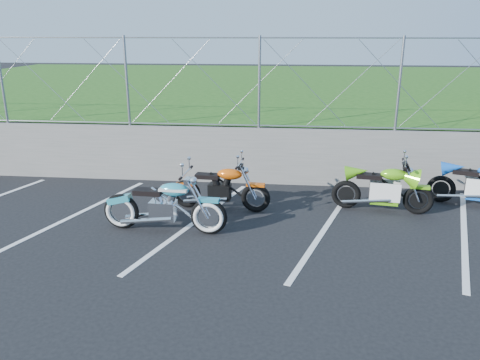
# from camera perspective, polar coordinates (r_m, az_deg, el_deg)

# --- Properties ---
(ground) EXTENTS (90.00, 90.00, 0.00)m
(ground) POSITION_cam_1_polar(r_m,az_deg,el_deg) (7.87, -6.83, -7.86)
(ground) COLOR black
(ground) RESTS_ON ground
(retaining_wall) EXTENTS (30.00, 0.22, 1.30)m
(retaining_wall) POSITION_cam_1_polar(r_m,az_deg,el_deg) (10.90, -3.00, 3.15)
(retaining_wall) COLOR #62625E
(retaining_wall) RESTS_ON ground
(grass_field) EXTENTS (30.00, 20.00, 1.30)m
(grass_field) POSITION_cam_1_polar(r_m,az_deg,el_deg) (20.67, 1.27, 10.07)
(grass_field) COLOR #214E14
(grass_field) RESTS_ON ground
(chain_link_fence) EXTENTS (28.00, 0.03, 2.00)m
(chain_link_fence) POSITION_cam_1_polar(r_m,az_deg,el_deg) (10.61, -3.15, 11.81)
(chain_link_fence) COLOR gray
(chain_link_fence) RESTS_ON retaining_wall
(parking_lines) EXTENTS (18.29, 4.31, 0.01)m
(parking_lines) POSITION_cam_1_polar(r_m,az_deg,el_deg) (8.62, 2.46, -5.39)
(parking_lines) COLOR silver
(parking_lines) RESTS_ON ground
(cruiser_turquoise) EXTENTS (2.24, 0.71, 1.11)m
(cruiser_turquoise) POSITION_cam_1_polar(r_m,az_deg,el_deg) (8.27, -9.04, -3.32)
(cruiser_turquoise) COLOR black
(cruiser_turquoise) RESTS_ON ground
(naked_orange) EXTENTS (1.97, 0.67, 0.98)m
(naked_orange) POSITION_cam_1_polar(r_m,az_deg,el_deg) (9.17, -2.22, -1.16)
(naked_orange) COLOR black
(naked_orange) RESTS_ON ground
(sportbike_green) EXTENTS (1.92, 0.68, 1.00)m
(sportbike_green) POSITION_cam_1_polar(r_m,az_deg,el_deg) (9.50, 17.11, -1.20)
(sportbike_green) COLOR black
(sportbike_green) RESTS_ON ground
(sportbike_blue) EXTENTS (1.86, 0.77, 0.99)m
(sportbike_blue) POSITION_cam_1_polar(r_m,az_deg,el_deg) (10.47, 27.19, -0.71)
(sportbike_blue) COLOR black
(sportbike_blue) RESTS_ON ground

